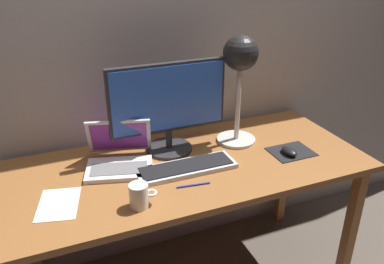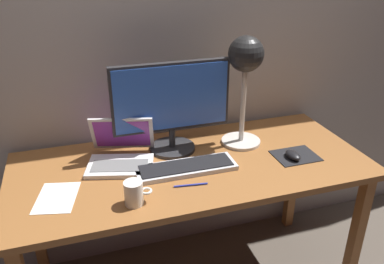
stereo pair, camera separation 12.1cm
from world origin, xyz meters
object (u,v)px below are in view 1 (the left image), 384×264
Objects in this scene: monitor at (168,104)px; coffee_mug at (139,196)px; pen at (193,185)px; mouse at (289,151)px; desk_lamp at (240,65)px; keyboard_main at (186,168)px; laptop at (119,153)px.

coffee_mug is at bearing -123.26° from monitor.
monitor is 0.50m from coffee_mug.
coffee_mug is 0.77× the size of pen.
monitor reaches higher than mouse.
mouse is (0.50, -0.26, -0.22)m from monitor.
mouse is at bearing -27.21° from monitor.
monitor is at bearing 174.01° from desk_lamp.
desk_lamp reaches higher than keyboard_main.
pen is (-0.01, -0.33, -0.23)m from monitor.
laptop is 0.68m from desk_lamp.
pen is (-0.35, -0.30, -0.39)m from desk_lamp.
pen is (0.24, -0.29, -0.05)m from laptop.
coffee_mug is (-0.26, -0.18, 0.04)m from keyboard_main.
mouse is at bearing -15.93° from laptop.
keyboard_main is 0.13m from pen.
keyboard_main is 4.10× the size of coffee_mug.
keyboard_main is 3.15× the size of pen.
coffee_mug reaches higher than pen.
desk_lamp is at bearing 30.32° from coffee_mug.
laptop is 3.58× the size of mouse.
keyboard_main is 0.83× the size of desk_lamp.
laptop is (-0.26, 0.16, 0.04)m from keyboard_main.
desk_lamp reaches higher than laptop.
coffee_mug is at bearing -90.39° from laptop.
monitor is at bearing 152.79° from mouse.
monitor is 3.93× the size of pen.
keyboard_main is 0.53m from desk_lamp.
keyboard_main is 4.60× the size of mouse.
desk_lamp is at bearing 0.79° from laptop.
laptop is at bearing -169.97° from monitor.
desk_lamp is 0.60m from pen.
laptop is at bearing 89.61° from coffee_mug.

